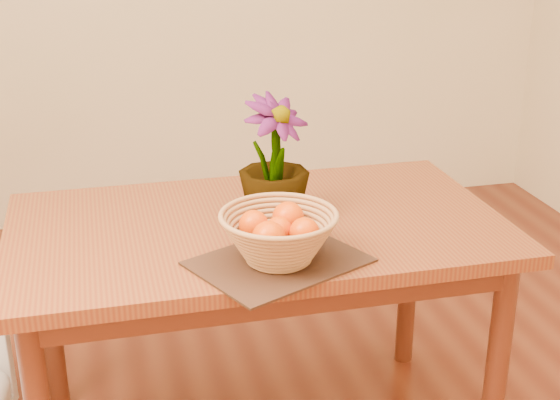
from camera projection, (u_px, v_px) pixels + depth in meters
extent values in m
cube|color=brown|center=(258.00, 228.00, 2.22)|extent=(1.40, 0.80, 0.04)
cube|color=#4C2011|center=(258.00, 247.00, 2.24)|extent=(1.28, 0.68, 0.08)
cylinder|color=#4C2011|center=(496.00, 372.00, 2.21)|extent=(0.06, 0.06, 0.71)
cylinder|color=#4C2011|center=(50.00, 315.00, 2.51)|extent=(0.06, 0.06, 0.71)
cylinder|color=#4C2011|center=(409.00, 273.00, 2.79)|extent=(0.06, 0.06, 0.71)
cube|color=#391E14|center=(279.00, 262.00, 1.97)|extent=(0.50, 0.45, 0.01)
cylinder|color=#A76F45|center=(279.00, 259.00, 1.97)|extent=(0.15, 0.15, 0.01)
sphere|color=#F55A04|center=(279.00, 230.00, 1.94)|extent=(0.07, 0.07, 0.07)
sphere|color=#F55A04|center=(288.00, 217.00, 1.99)|extent=(0.08, 0.08, 0.08)
sphere|color=#F55A04|center=(254.00, 225.00, 1.96)|extent=(0.07, 0.07, 0.07)
sphere|color=#F55A04|center=(269.00, 238.00, 1.87)|extent=(0.08, 0.08, 0.08)
sphere|color=#F55A04|center=(304.00, 232.00, 1.91)|extent=(0.07, 0.07, 0.07)
imported|color=#164C15|center=(274.00, 160.00, 2.17)|extent=(0.28, 0.28, 0.36)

